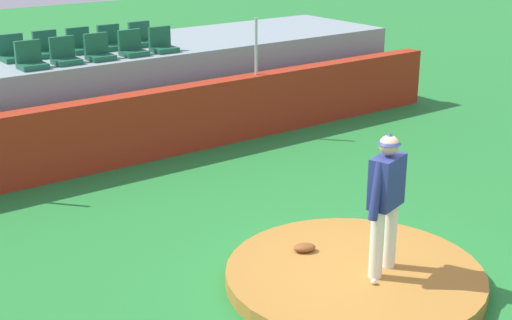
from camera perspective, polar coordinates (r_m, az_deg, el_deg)
ground_plane at (r=9.63m, az=7.60°, el=-9.44°), size 60.00×60.00×0.00m
pitchers_mound at (r=9.59m, az=7.63°, el=-8.93°), size 3.30×3.30×0.20m
pitcher at (r=9.11m, az=10.06°, el=-2.55°), size 0.79×0.40×1.83m
baseball at (r=9.21m, az=9.11°, el=-9.29°), size 0.07×0.07×0.07m
fielding_glove at (r=9.93m, az=3.79°, el=-6.79°), size 0.36×0.31×0.11m
brick_barrier at (r=13.96m, az=-9.63°, el=2.42°), size 15.51×0.40×1.30m
fence_post_right at (r=15.19m, az=0.01°, el=8.79°), size 0.06×0.06×1.17m
bleacher_platform at (r=15.79m, az=-13.31°, el=4.98°), size 14.73×3.02×1.78m
stadium_chair_0 at (r=14.16m, az=-17.07°, el=7.43°), size 0.48×0.44×0.50m
stadium_chair_1 at (r=14.43m, az=-14.61°, el=7.85°), size 0.48×0.44×0.50m
stadium_chair_2 at (r=14.68m, az=-12.10°, el=8.23°), size 0.48×0.44×0.50m
stadium_chair_3 at (r=15.00m, az=-9.58°, el=8.60°), size 0.48×0.44×0.50m
stadium_chair_4 at (r=15.31m, az=-7.28°, el=8.91°), size 0.48×0.44×0.50m
stadium_chair_5 at (r=15.00m, az=-18.31°, el=7.91°), size 0.48×0.44×0.50m
stadium_chair_6 at (r=15.26m, az=-15.88°, el=8.32°), size 0.48×0.44×0.50m
stadium_chair_7 at (r=15.50m, az=-13.46°, el=8.67°), size 0.48×0.44×0.50m
stadium_chair_8 at (r=15.76m, az=-11.19°, el=8.99°), size 0.48×0.44×0.50m
stadium_chair_9 at (r=16.09m, az=-8.86°, el=9.32°), size 0.48×0.44×0.50m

